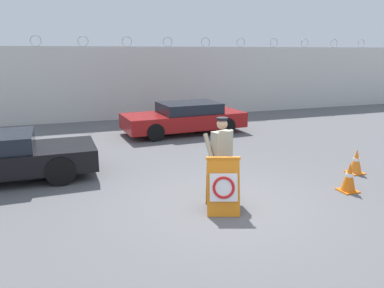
{
  "coord_description": "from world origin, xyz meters",
  "views": [
    {
      "loc": [
        -3.23,
        -6.72,
        3.17
      ],
      "look_at": [
        -0.03,
        2.16,
        0.82
      ],
      "focal_mm": 35.0,
      "sensor_mm": 36.0,
      "label": 1
    }
  ],
  "objects_px": {
    "parked_car_rear_sedan": "(185,118)",
    "traffic_cone_mid": "(356,161)",
    "traffic_cone_near": "(349,177)",
    "security_guard": "(221,154)",
    "barricade_sign": "(223,185)"
  },
  "relations": [
    {
      "from": "traffic_cone_near",
      "to": "traffic_cone_mid",
      "type": "height_order",
      "value": "traffic_cone_near"
    },
    {
      "from": "traffic_cone_mid",
      "to": "parked_car_rear_sedan",
      "type": "distance_m",
      "value": 6.91
    },
    {
      "from": "traffic_cone_near",
      "to": "parked_car_rear_sedan",
      "type": "distance_m",
      "value": 7.53
    },
    {
      "from": "traffic_cone_mid",
      "to": "parked_car_rear_sedan",
      "type": "bearing_deg",
      "value": 112.53
    },
    {
      "from": "barricade_sign",
      "to": "security_guard",
      "type": "height_order",
      "value": "security_guard"
    },
    {
      "from": "security_guard",
      "to": "barricade_sign",
      "type": "bearing_deg",
      "value": 51.84
    },
    {
      "from": "parked_car_rear_sedan",
      "to": "traffic_cone_mid",
      "type": "bearing_deg",
      "value": 109.03
    },
    {
      "from": "barricade_sign",
      "to": "traffic_cone_near",
      "type": "xyz_separation_m",
      "value": [
        3.2,
        0.0,
        -0.22
      ]
    },
    {
      "from": "security_guard",
      "to": "parked_car_rear_sedan",
      "type": "height_order",
      "value": "security_guard"
    },
    {
      "from": "barricade_sign",
      "to": "parked_car_rear_sedan",
      "type": "relative_size",
      "value": 0.23
    },
    {
      "from": "security_guard",
      "to": "traffic_cone_near",
      "type": "relative_size",
      "value": 2.6
    },
    {
      "from": "traffic_cone_mid",
      "to": "parked_car_rear_sedan",
      "type": "xyz_separation_m",
      "value": [
        -2.64,
        6.37,
        0.29
      ]
    },
    {
      "from": "security_guard",
      "to": "parked_car_rear_sedan",
      "type": "bearing_deg",
      "value": -119.26
    },
    {
      "from": "traffic_cone_mid",
      "to": "security_guard",
      "type": "bearing_deg",
      "value": -175.12
    },
    {
      "from": "traffic_cone_mid",
      "to": "barricade_sign",
      "type": "bearing_deg",
      "value": -166.95
    }
  ]
}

